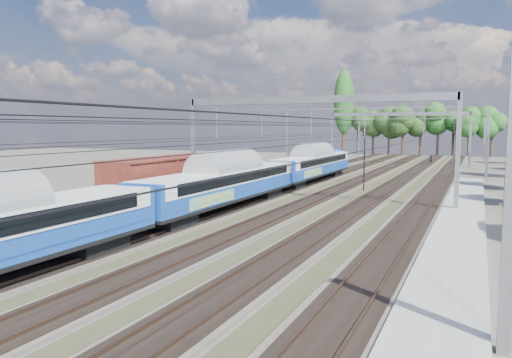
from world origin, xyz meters
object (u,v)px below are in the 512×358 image
at_px(signal_near, 364,152).
at_px(signal_far, 455,143).
at_px(freight_boxcar, 177,177).
at_px(worker, 431,160).
at_px(emu_train, 223,177).

relative_size(signal_near, signal_far, 1.07).
distance_m(freight_boxcar, signal_near, 20.25).
bearing_deg(worker, signal_far, -53.47).
height_order(emu_train, freight_boxcar, emu_train).
xyz_separation_m(freight_boxcar, signal_near, (11.41, 16.66, 1.55)).
bearing_deg(signal_near, signal_far, 80.47).
distance_m(signal_near, signal_far, 45.60).
bearing_deg(emu_train, signal_far, 77.78).
relative_size(freight_boxcar, signal_near, 2.45).
distance_m(emu_train, freight_boxcar, 4.56).
bearing_deg(worker, emu_train, 167.25).
distance_m(emu_train, signal_near, 18.69).
bearing_deg(signal_far, worker, -123.02).
xyz_separation_m(emu_train, freight_boxcar, (-4.50, 0.66, -0.24)).
distance_m(freight_boxcar, worker, 60.37).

